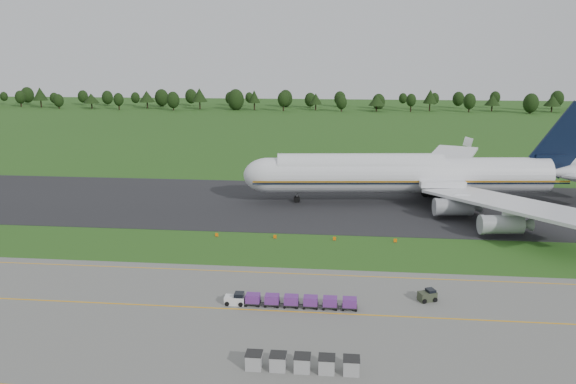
# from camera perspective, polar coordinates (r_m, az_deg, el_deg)

# --- Properties ---
(ground) EXTENTS (600.00, 600.00, 0.00)m
(ground) POSITION_cam_1_polar(r_m,az_deg,el_deg) (89.77, 0.85, -5.90)
(ground) COLOR #234C16
(ground) RESTS_ON ground
(apron) EXTENTS (300.00, 52.00, 0.06)m
(apron) POSITION_cam_1_polar(r_m,az_deg,el_deg) (59.10, -2.11, -17.10)
(apron) COLOR slate
(apron) RESTS_ON ground
(taxiway) EXTENTS (300.00, 40.00, 0.08)m
(taxiway) POSITION_cam_1_polar(r_m,az_deg,el_deg) (116.41, 2.03, -1.22)
(taxiway) COLOR black
(taxiway) RESTS_ON ground
(apron_markings) EXTENTS (300.00, 30.20, 0.01)m
(apron_markings) POSITION_cam_1_polar(r_m,az_deg,el_deg) (65.14, -1.25, -13.90)
(apron_markings) COLOR orange
(apron_markings) RESTS_ON apron
(tree_line) EXTENTS (526.55, 22.19, 11.58)m
(tree_line) POSITION_cam_1_polar(r_m,az_deg,el_deg) (305.41, 4.04, 9.37)
(tree_line) COLOR black
(tree_line) RESTS_ON ground
(aircraft) EXTENTS (75.52, 73.03, 21.15)m
(aircraft) POSITION_cam_1_polar(r_m,az_deg,el_deg) (119.47, 12.74, 1.80)
(aircraft) COLOR silver
(aircraft) RESTS_ON ground
(baggage_train) EXTENTS (16.42, 1.49, 1.43)m
(baggage_train) POSITION_cam_1_polar(r_m,az_deg,el_deg) (70.39, 0.08, -10.97)
(baggage_train) COLOR silver
(baggage_train) RESTS_ON apron
(utility_cart) EXTENTS (2.50, 2.04, 1.19)m
(utility_cart) POSITION_cam_1_polar(r_m,az_deg,el_deg) (74.08, 13.96, -10.25)
(utility_cart) COLOR #313827
(utility_cart) RESTS_ON apron
(uld_row) EXTENTS (11.25, 1.65, 1.63)m
(uld_row) POSITION_cam_1_polar(r_m,az_deg,el_deg) (57.65, 1.46, -16.97)
(uld_row) COLOR #9A9A9A
(uld_row) RESTS_ON apron
(edge_markers) EXTENTS (30.63, 0.30, 0.60)m
(edge_markers) POSITION_cam_1_polar(r_m,az_deg,el_deg) (94.66, 1.70, -4.67)
(edge_markers) COLOR orange
(edge_markers) RESTS_ON ground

